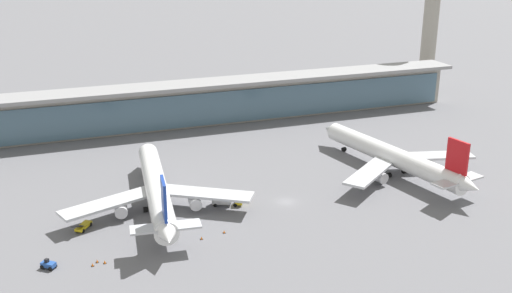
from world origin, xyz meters
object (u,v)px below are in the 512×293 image
Objects in this scene: airliner_centre_stand at (394,157)px; safety_cone_bravo at (105,262)px; service_truck_under_wing_yellow at (83,226)px; safety_cone_charlie at (201,238)px; safety_cone_alpha at (224,232)px; safety_cone_echo at (93,265)px; airliner_left_stand at (156,189)px; safety_cone_delta at (97,261)px; service_truck_mid_apron_yellow at (225,199)px; service_truck_near_nose_blue at (48,264)px.

safety_cone_bravo is (-80.32, -22.22, -4.64)m from airliner_centre_stand.
safety_cone_charlie is (23.70, -13.43, -0.49)m from service_truck_under_wing_yellow.
safety_cone_bravo is (2.85, -16.66, -0.49)m from service_truck_under_wing_yellow.
safety_cone_alpha is 26.67m from safety_cone_bravo.
safety_cone_echo is at bearing -164.80° from airliner_centre_stand.
safety_cone_charlie is 23.52m from safety_cone_echo.
safety_cone_charlie is at bearing -72.66° from airliner_left_stand.
service_truck_under_wing_yellow reaches higher than safety_cone_delta.
airliner_left_stand is 27.19m from safety_cone_delta.
airliner_left_stand reaches higher than service_truck_mid_apron_yellow.
safety_cone_echo is at bearing -88.50° from service_truck_under_wing_yellow.
airliner_left_stand is at bearing 17.13° from service_truck_under_wing_yellow.
service_truck_mid_apron_yellow is 37.99m from safety_cone_echo.
airliner_left_stand is at bearing 107.34° from safety_cone_charlie.
safety_cone_charlie is 1.00× the size of safety_cone_echo.
airliner_centre_stand is at bearing 14.61° from safety_cone_delta.
service_truck_mid_apron_yellow is 10.92× the size of safety_cone_delta.
service_truck_near_nose_blue is 4.70× the size of safety_cone_echo.
safety_cone_alpha and safety_cone_echo have the same top height.
service_truck_mid_apron_yellow reaches higher than safety_cone_bravo.
service_truck_mid_apron_yellow reaches higher than safety_cone_charlie.
safety_cone_bravo is (-26.31, -4.37, 0.00)m from safety_cone_alpha.
airliner_left_stand reaches higher than safety_cone_echo.
airliner_centre_stand reaches higher than service_truck_mid_apron_yellow.
safety_cone_bravo is 1.66m from safety_cone_delta.
service_truck_mid_apron_yellow reaches higher than safety_cone_alpha.
service_truck_near_nose_blue is 16.74m from service_truck_under_wing_yellow.
service_truck_near_nose_blue reaches higher than safety_cone_delta.
airliner_left_stand is 84.46× the size of safety_cone_delta.
safety_cone_delta is at bearing -165.39° from airliner_centre_stand.
safety_cone_delta is at bearing -172.89° from safety_cone_alpha.
service_truck_near_nose_blue reaches higher than safety_cone_bravo.
airliner_left_stand reaches higher than safety_cone_delta.
safety_cone_echo is (-1.01, -1.17, 0.00)m from safety_cone_delta.
safety_cone_charlie is (-9.91, -14.98, -1.37)m from service_truck_mid_apron_yellow.
airliner_centre_stand is 83.46m from service_truck_under_wing_yellow.
safety_cone_alpha is at bearing -57.43° from airliner_left_stand.
safety_cone_bravo is at bearing -124.03° from airliner_left_stand.
airliner_left_stand and airliner_centre_stand have the same top height.
safety_cone_bravo is 1.00× the size of safety_cone_charlie.
service_truck_under_wing_yellow is 33.66m from service_truck_mid_apron_yellow.
service_truck_near_nose_blue is 4.70× the size of safety_cone_alpha.
airliner_centre_stand reaches higher than safety_cone_alpha.
service_truck_under_wing_yellow reaches higher than safety_cone_echo.
safety_cone_delta is at bearing -84.72° from service_truck_under_wing_yellow.
service_truck_under_wing_yellow is 16.91m from safety_cone_bravo.
service_truck_near_nose_blue is 37.04m from safety_cone_alpha.
airliner_left_stand is 7.73× the size of service_truck_mid_apron_yellow.
service_truck_under_wing_yellow is (-83.17, -5.56, -4.15)m from airliner_centre_stand.
airliner_left_stand is 84.46× the size of safety_cone_charlie.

